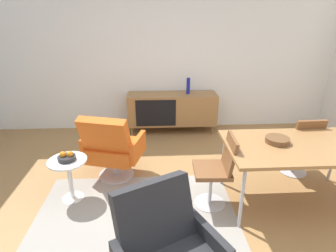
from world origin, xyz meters
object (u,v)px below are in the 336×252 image
at_px(vase_cobalt, 188,86).
at_px(fruit_bowl, 67,157).
at_px(sideboard, 172,109).
at_px(dining_table, 299,148).
at_px(dining_chair_near_window, 217,169).
at_px(side_table_round, 70,175).
at_px(dining_chair_back_right, 301,144).
at_px(lounge_chair_red, 112,147).
at_px(wooden_bowl_on_table, 277,140).

bearing_deg(vase_cobalt, fruit_bowl, -129.64).
height_order(sideboard, dining_table, dining_table).
xyz_separation_m(dining_table, dining_chair_near_window, (-0.89, -0.00, -0.23)).
relative_size(vase_cobalt, side_table_round, 0.55).
distance_m(vase_cobalt, dining_chair_near_window, 2.19).
distance_m(vase_cobalt, dining_table, 2.36).
bearing_deg(sideboard, vase_cobalt, 0.38).
distance_m(dining_table, dining_chair_near_window, 0.92).
bearing_deg(side_table_round, dining_chair_back_right, 7.11).
relative_size(dining_table, lounge_chair_red, 1.69).
bearing_deg(wooden_bowl_on_table, sideboard, 116.27).
bearing_deg(lounge_chair_red, dining_table, -15.83).
relative_size(dining_table, wooden_bowl_on_table, 6.15).
xyz_separation_m(wooden_bowl_on_table, dining_chair_back_right, (0.58, 0.49, -0.30)).
height_order(dining_chair_back_right, fruit_bowl, dining_chair_back_right).
bearing_deg(wooden_bowl_on_table, fruit_bowl, 176.92).
xyz_separation_m(wooden_bowl_on_table, side_table_round, (-2.36, 0.13, -0.45)).
bearing_deg(dining_chair_near_window, wooden_bowl_on_table, 6.07).
distance_m(dining_table, wooden_bowl_on_table, 0.25).
height_order(dining_table, lounge_chair_red, lounge_chair_red).
height_order(dining_chair_near_window, fruit_bowl, dining_chair_near_window).
bearing_deg(side_table_round, sideboard, 55.73).
relative_size(dining_chair_near_window, fruit_bowl, 4.28).
bearing_deg(dining_table, dining_chair_back_right, 57.78).
bearing_deg(dining_table, sideboard, 120.23).
distance_m(wooden_bowl_on_table, dining_chair_near_window, 0.73).
bearing_deg(sideboard, dining_table, -59.77).
relative_size(wooden_bowl_on_table, dining_chair_back_right, 0.30).
bearing_deg(fruit_bowl, vase_cobalt, 50.36).
bearing_deg(side_table_round, dining_chair_near_window, -6.62).
distance_m(wooden_bowl_on_table, fruit_bowl, 2.37).
bearing_deg(dining_chair_near_window, lounge_chair_red, 153.96).
xyz_separation_m(dining_table, lounge_chair_red, (-2.13, 0.60, -0.23)).
height_order(dining_chair_near_window, dining_chair_back_right, same).
height_order(sideboard, dining_chair_near_window, dining_chair_near_window).
relative_size(dining_table, dining_chair_near_window, 1.87).
distance_m(dining_chair_near_window, lounge_chair_red, 1.38).
xyz_separation_m(vase_cobalt, lounge_chair_red, (-1.17, -1.54, -0.40)).
distance_m(sideboard, wooden_bowl_on_table, 2.34).
xyz_separation_m(sideboard, lounge_chair_red, (-0.88, -1.54, 0.03)).
relative_size(sideboard, fruit_bowl, 8.00).
xyz_separation_m(dining_table, fruit_bowl, (-2.58, 0.19, -0.14)).
xyz_separation_m(sideboard, vase_cobalt, (0.29, 0.00, 0.42)).
relative_size(sideboard, vase_cobalt, 5.59).
xyz_separation_m(dining_table, wooden_bowl_on_table, (-0.22, 0.07, 0.07)).
height_order(vase_cobalt, lounge_chair_red, vase_cobalt).
relative_size(dining_chair_near_window, side_table_round, 1.65).
xyz_separation_m(sideboard, dining_table, (1.25, -2.14, 0.26)).
height_order(sideboard, fruit_bowl, sideboard).
distance_m(vase_cobalt, wooden_bowl_on_table, 2.21).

